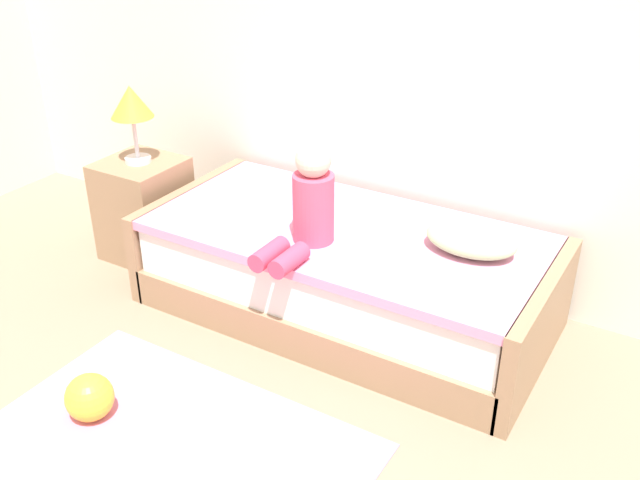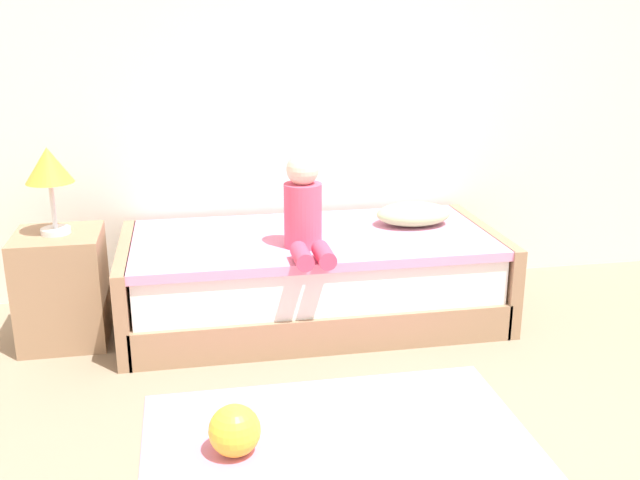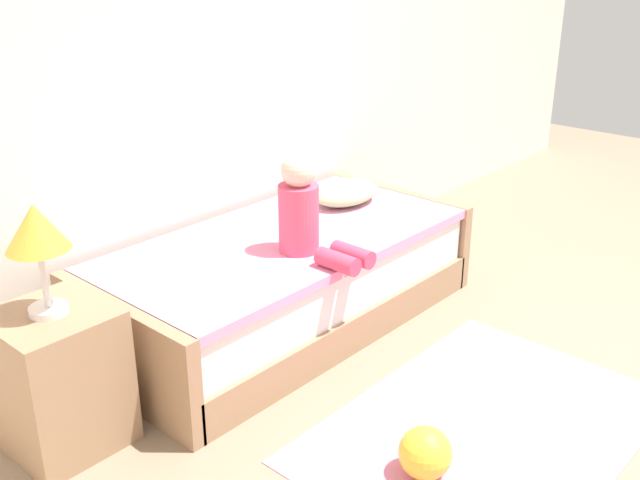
# 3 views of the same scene
# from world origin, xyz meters

# --- Properties ---
(wall_rear) EXTENTS (7.20, 0.10, 2.90)m
(wall_rear) POSITION_xyz_m (0.00, 2.60, 1.45)
(wall_rear) COLOR silver
(wall_rear) RESTS_ON ground
(bed) EXTENTS (2.11, 1.00, 0.50)m
(bed) POSITION_xyz_m (-0.69, 2.00, 0.25)
(bed) COLOR #997556
(bed) RESTS_ON ground
(nightstand) EXTENTS (0.44, 0.44, 0.60)m
(nightstand) POSITION_xyz_m (-2.04, 1.96, 0.30)
(nightstand) COLOR #997556
(nightstand) RESTS_ON ground
(table_lamp) EXTENTS (0.24, 0.24, 0.45)m
(table_lamp) POSITION_xyz_m (-2.04, 1.96, 0.94)
(table_lamp) COLOR silver
(table_lamp) RESTS_ON nightstand
(child_figure) EXTENTS (0.20, 0.51, 0.50)m
(child_figure) POSITION_xyz_m (-0.76, 1.77, 0.70)
(child_figure) COLOR #E04C6B
(child_figure) RESTS_ON bed
(pillow) EXTENTS (0.44, 0.30, 0.13)m
(pillow) POSITION_xyz_m (-0.06, 2.10, 0.56)
(pillow) COLOR #99CC8C
(pillow) RESTS_ON bed
(toy_ball) EXTENTS (0.21, 0.21, 0.21)m
(toy_ball) POSITION_xyz_m (-1.23, 0.72, 0.11)
(toy_ball) COLOR yellow
(toy_ball) RESTS_ON ground
(area_rug) EXTENTS (1.60, 1.10, 0.01)m
(area_rug) POSITION_xyz_m (-0.80, 0.70, 0.00)
(area_rug) COLOR pink
(area_rug) RESTS_ON ground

